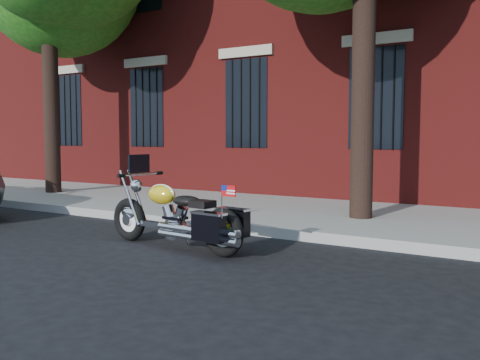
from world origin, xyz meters
The scene contains 4 objects.
ground centered at (0.00, 0.00, 0.00)m, with size 120.00×120.00×0.00m, color black.
curb centered at (0.00, 1.38, 0.07)m, with size 40.00×0.16×0.15m, color gray.
sidewalk centered at (0.00, 3.26, 0.07)m, with size 40.00×3.60×0.15m, color gray.
motorcycle centered at (-0.85, -0.04, 0.41)m, with size 2.35×0.80×1.20m.
Camera 1 is at (3.42, -5.31, 1.44)m, focal length 40.00 mm.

